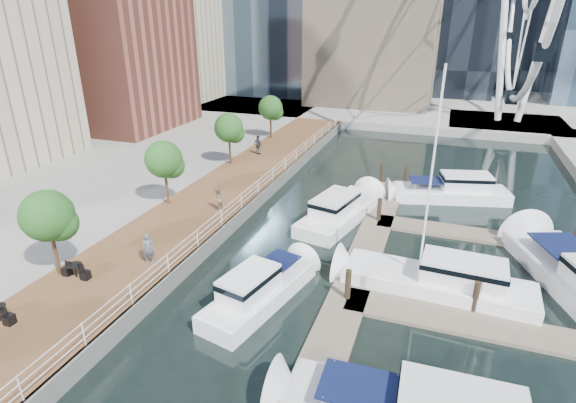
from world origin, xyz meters
The scene contains 13 objects.
ground centered at (0.00, 0.00, 0.00)m, with size 520.00×520.00×0.00m, color black.
boardwalk centered at (-9.00, 15.00, 0.50)m, with size 6.00×60.00×1.00m, color brown.
seawall centered at (-6.00, 15.00, 0.50)m, with size 0.25×60.00×1.00m, color #595954.
land_far centered at (0.00, 102.00, 0.50)m, with size 200.00×114.00×1.00m, color gray.
pier centered at (14.00, 52.00, 0.50)m, with size 14.00×12.00×1.00m, color gray.
railing centered at (-6.10, 15.00, 1.52)m, with size 0.10×60.00×1.05m, color white, non-canonical shape.
floating_docks centered at (7.97, 9.98, 0.49)m, with size 16.00×34.00×2.60m.
midrise_condos centered at (-33.57, 26.82, 13.42)m, with size 19.00×67.00×28.00m.
street_trees centered at (-11.40, 14.00, 4.29)m, with size 2.60×42.60×4.60m.
pedestrian_near centered at (-7.60, 6.48, 1.87)m, with size 0.63×0.42×1.74m, color #4B5564.
pedestrian_mid centered at (-7.50, 14.15, 1.80)m, with size 0.78×0.61×1.60m, color #85715B.
pedestrian_far centered at (-10.19, 27.62, 1.94)m, with size 1.10×0.46×1.87m, color #373E45.
moored_yachts centered at (7.58, 11.31, 0.00)m, with size 21.93×34.60×11.50m.
Camera 1 is at (6.56, -11.07, 13.40)m, focal length 28.00 mm.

